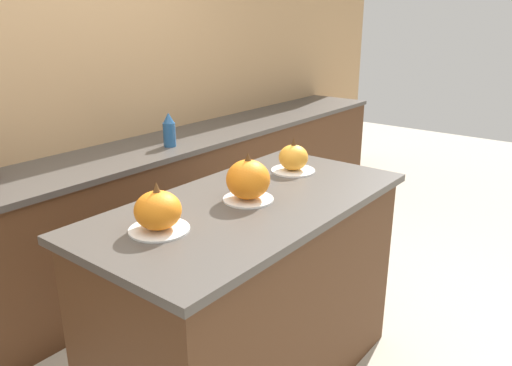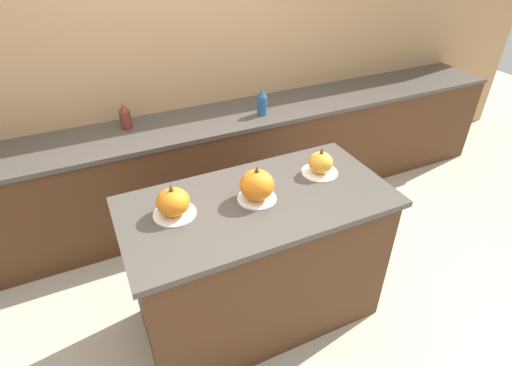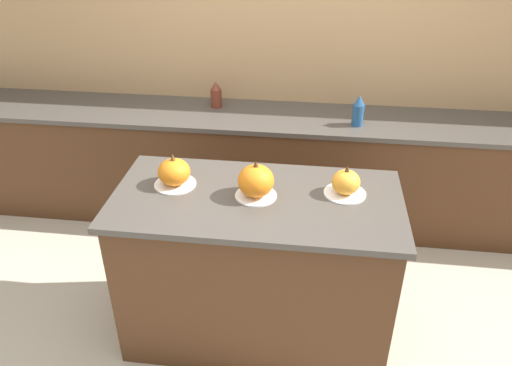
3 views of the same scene
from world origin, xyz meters
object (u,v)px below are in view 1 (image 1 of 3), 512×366
pumpkin_cake_left (158,212)px  pumpkin_cake_right (293,159)px  bottle_tall (169,130)px  pumpkin_cake_center (248,181)px

pumpkin_cake_left → pumpkin_cake_right: (0.91, 0.02, -0.01)m
pumpkin_cake_left → bottle_tall: (1.03, 1.07, -0.03)m
pumpkin_cake_left → pumpkin_cake_right: size_ratio=1.02×
pumpkin_cake_left → pumpkin_cake_right: bearing=1.3°
pumpkin_cake_center → bottle_tall: (0.58, 1.13, -0.04)m
pumpkin_cake_right → bottle_tall: (0.12, 1.05, -0.02)m
pumpkin_cake_center → pumpkin_cake_left: bearing=172.4°
pumpkin_cake_left → pumpkin_cake_center: bearing=-7.6°
pumpkin_cake_left → pumpkin_cake_right: 0.91m
pumpkin_cake_left → bottle_tall: size_ratio=1.02×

